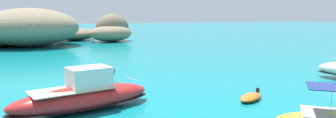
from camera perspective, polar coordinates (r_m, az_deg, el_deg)
The scene contains 4 objects.
islet_large at distance 66.71m, azimuth -26.48°, elevation 4.51°, with size 27.07×31.42×7.01m.
islet_small at distance 71.93m, azimuth -12.14°, elevation 4.91°, with size 19.04×18.38×5.96m.
motorboat_red at distance 20.04m, azimuth -15.01°, elevation -6.46°, with size 9.26×4.51×2.62m.
dinghy_tender at distance 22.38m, azimuth 14.73°, elevation -6.66°, with size 2.79×2.30×0.58m.
Camera 1 is at (-16.54, -7.63, 5.80)m, focal length 33.71 mm.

